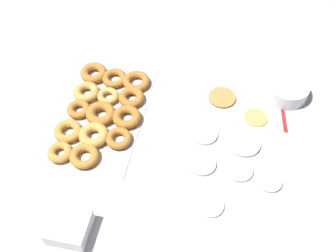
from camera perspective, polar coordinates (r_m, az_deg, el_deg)
The scene contains 13 objects.
ground_plane at distance 1.51m, azimuth 4.72°, elevation -2.27°, with size 3.00×3.00×0.00m, color #B2B5BA.
pancake_0 at distance 1.46m, azimuth 13.63°, elevation -7.33°, with size 0.08×0.08×0.01m, color beige.
pancake_1 at distance 1.52m, azimuth 10.30°, elevation -2.37°, with size 0.11×0.11×0.01m, color beige.
pancake_2 at distance 1.38m, azimuth 5.84°, elevation -10.71°, with size 0.08×0.08×0.01m, color silver.
pancake_3 at distance 1.64m, azimuth 7.35°, elevation 3.83°, with size 0.10×0.10×0.01m, color #B27F42.
pancake_4 at distance 1.45m, azimuth 4.66°, elevation -5.12°, with size 0.10×0.10×0.01m, color beige.
pancake_5 at distance 1.60m, azimuth 11.83°, elevation 1.19°, with size 0.09×0.09×0.01m, color tan.
pancake_6 at distance 1.46m, azimuth 9.70°, elevation -5.93°, with size 0.09×0.09×0.01m, color beige.
pancake_7 at distance 1.53m, azimuth 4.93°, elevation -1.08°, with size 0.10×0.10×0.01m, color beige.
donut_tray at distance 1.59m, azimuth -9.00°, elevation 1.93°, with size 0.50×0.30×0.04m.
batter_bowl at distance 1.69m, azimuth 15.85°, elevation 4.79°, with size 0.16×0.16×0.06m.
container_stack at distance 1.35m, azimuth -13.26°, elevation -13.24°, with size 0.11×0.12×0.06m.
spatula at distance 1.57m, azimuth 15.83°, elevation -1.62°, with size 0.23×0.08×0.01m.
Camera 1 is at (0.86, 0.05, 1.24)m, focal length 45.00 mm.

